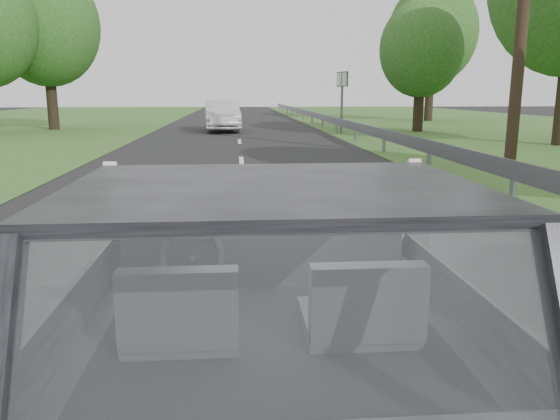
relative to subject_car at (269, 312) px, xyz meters
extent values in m
cube|color=black|center=(0.00, 0.00, 0.00)|extent=(1.80, 4.00, 1.45)
cube|color=black|center=(0.00, 0.62, 0.12)|extent=(1.58, 0.45, 0.30)
cube|color=black|center=(-0.40, -0.29, 0.16)|extent=(0.50, 0.72, 0.42)
cube|color=black|center=(0.40, -0.29, 0.16)|extent=(0.50, 0.72, 0.42)
torus|color=black|center=(-0.40, 0.33, 0.20)|extent=(0.36, 0.36, 0.04)
ellipsoid|color=slate|center=(0.34, 0.59, 0.36)|extent=(0.56, 0.19, 0.25)
cube|color=slate|center=(4.30, 10.00, -0.15)|extent=(0.05, 90.00, 0.32)
imported|color=silver|center=(-0.76, 23.97, 0.01)|extent=(2.05, 4.60, 1.48)
cube|color=#144A1B|center=(4.63, 22.02, 0.63)|extent=(0.38, 1.08, 2.71)
camera|label=1|loc=(-0.15, -2.55, 1.07)|focal=35.00mm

